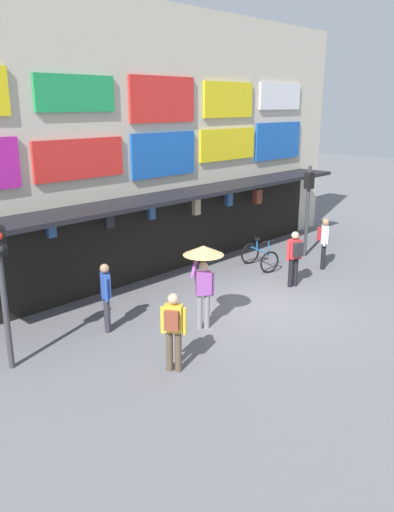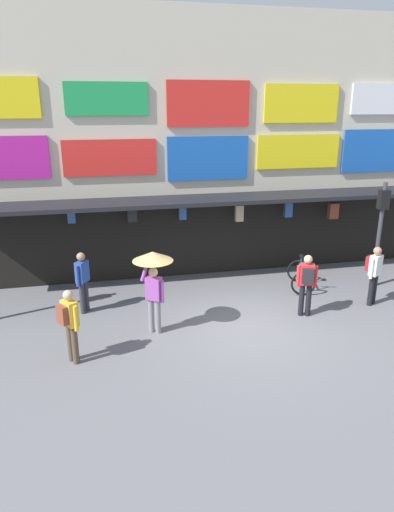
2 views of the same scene
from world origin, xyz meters
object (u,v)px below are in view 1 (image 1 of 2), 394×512
object	(u,v)px
traffic_light_near	(1,269)
pedestrian_in_black	(173,327)
pedestrian_in_red	(295,255)
pedestrian_in_green	(324,240)
pedestrian_with_umbrella	(203,264)
pedestrian_in_purple	(106,294)
traffic_light_far	(308,197)
bicycle_parked	(260,257)

from	to	relation	value
traffic_light_near	pedestrian_in_black	bearing A→B (deg)	-48.64
pedestrian_in_black	traffic_light_near	bearing A→B (deg)	131.36
pedestrian_in_red	pedestrian_in_green	world-z (taller)	same
traffic_light_near	pedestrian_in_red	distance (m)	8.32
pedestrian_in_red	pedestrian_with_umbrella	size ratio (longest dim) A/B	0.81
traffic_light_near	pedestrian_with_umbrella	world-z (taller)	traffic_light_near
pedestrian_in_black	pedestrian_in_green	distance (m)	8.14
traffic_light_near	pedestrian_in_purple	bearing A→B (deg)	0.49
traffic_light_near	traffic_light_far	xyz separation A→B (m)	(11.07, 0.02, 0.00)
pedestrian_in_red	pedestrian_with_umbrella	distance (m)	4.03
traffic_light_far	pedestrian_in_red	size ratio (longest dim) A/B	1.90
pedestrian_in_green	pedestrian_with_umbrella	distance (m)	6.16
bicycle_parked	traffic_light_far	bearing A→B (deg)	-7.57
pedestrian_in_purple	pedestrian_in_black	distance (m)	2.55
pedestrian_in_red	pedestrian_in_black	distance (m)	5.98
traffic_light_far	pedestrian_in_purple	xyz separation A→B (m)	(-8.63, 0.00, -1.19)
traffic_light_far	bicycle_parked	size ratio (longest dim) A/B	2.42
pedestrian_in_black	pedestrian_in_red	bearing A→B (deg)	10.11
traffic_light_far	pedestrian_in_black	size ratio (longest dim) A/B	1.90
traffic_light_near	traffic_light_far	distance (m)	11.07
pedestrian_in_purple	pedestrian_with_umbrella	distance (m)	2.40
bicycle_parked	pedestrian_in_green	xyz separation A→B (m)	(1.43, -1.49, 0.59)
bicycle_parked	pedestrian_in_purple	world-z (taller)	pedestrian_in_purple
traffic_light_far	bicycle_parked	distance (m)	2.87
traffic_light_far	pedestrian_in_purple	distance (m)	8.71
traffic_light_far	bicycle_parked	xyz separation A→B (m)	(-2.26, 0.30, -1.75)
bicycle_parked	pedestrian_with_umbrella	world-z (taller)	pedestrian_with_umbrella
pedestrian_in_green	pedestrian_in_purple	bearing A→B (deg)	171.31
bicycle_parked	pedestrian_in_black	world-z (taller)	pedestrian_in_black
pedestrian_in_purple	pedestrian_with_umbrella	size ratio (longest dim) A/B	0.81
traffic_light_near	pedestrian_in_red	size ratio (longest dim) A/B	1.90
pedestrian_in_red	pedestrian_with_umbrella	xyz separation A→B (m)	(-3.98, -0.07, 0.66)
traffic_light_near	bicycle_parked	distance (m)	8.99
pedestrian_in_red	traffic_light_near	bearing A→B (deg)	169.74
traffic_light_near	bicycle_parked	bearing A→B (deg)	2.08
bicycle_parked	pedestrian_with_umbrella	xyz separation A→B (m)	(-4.68, -1.85, 1.25)
pedestrian_in_red	pedestrian_in_purple	bearing A→B (deg)	165.29
pedestrian_in_black	bicycle_parked	bearing A→B (deg)	23.27
traffic_light_far	pedestrian_with_umbrella	distance (m)	7.13
pedestrian_in_red	pedestrian_with_umbrella	world-z (taller)	pedestrian_with_umbrella
pedestrian_in_purple	pedestrian_in_green	xyz separation A→B (m)	(7.80, -1.19, 0.04)
traffic_light_near	pedestrian_with_umbrella	xyz separation A→B (m)	(4.13, -1.53, -0.50)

